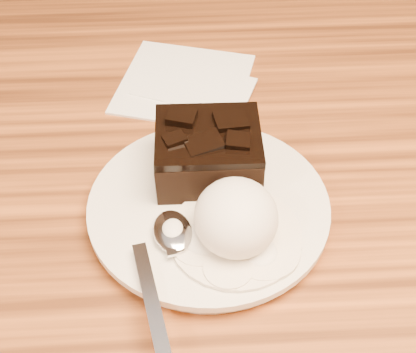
{
  "coord_description": "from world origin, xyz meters",
  "views": [
    {
      "loc": [
        -0.12,
        -0.34,
        1.16
      ],
      "look_at": [
        -0.1,
        0.02,
        0.79
      ],
      "focal_mm": 52.8,
      "sensor_mm": 36.0,
      "label": 1
    }
  ],
  "objects_px": {
    "brownie": "(208,155)",
    "napkin": "(184,82)",
    "plate": "(209,210)",
    "spoon": "(173,233)",
    "ice_cream_scoop": "(236,218)"
  },
  "relations": [
    {
      "from": "napkin",
      "to": "brownie",
      "type": "bearing_deg",
      "value": -83.21
    },
    {
      "from": "brownie",
      "to": "spoon",
      "type": "xyz_separation_m",
      "value": [
        -0.03,
        -0.07,
        -0.02
      ]
    },
    {
      "from": "napkin",
      "to": "spoon",
      "type": "bearing_deg",
      "value": -93.68
    },
    {
      "from": "ice_cream_scoop",
      "to": "spoon",
      "type": "xyz_separation_m",
      "value": [
        -0.05,
        0.0,
        -0.02
      ]
    },
    {
      "from": "plate",
      "to": "ice_cream_scoop",
      "type": "bearing_deg",
      "value": -62.68
    },
    {
      "from": "brownie",
      "to": "spoon",
      "type": "relative_size",
      "value": 0.5
    },
    {
      "from": "plate",
      "to": "brownie",
      "type": "xyz_separation_m",
      "value": [
        0.0,
        0.04,
        0.03
      ]
    },
    {
      "from": "plate",
      "to": "spoon",
      "type": "xyz_separation_m",
      "value": [
        -0.03,
        -0.04,
        0.01
      ]
    },
    {
      "from": "brownie",
      "to": "plate",
      "type": "bearing_deg",
      "value": -92.39
    },
    {
      "from": "spoon",
      "to": "napkin",
      "type": "bearing_deg",
      "value": 74.82
    },
    {
      "from": "ice_cream_scoop",
      "to": "napkin",
      "type": "relative_size",
      "value": 0.53
    },
    {
      "from": "brownie",
      "to": "napkin",
      "type": "height_order",
      "value": "brownie"
    },
    {
      "from": "napkin",
      "to": "plate",
      "type": "bearing_deg",
      "value": -85.01
    },
    {
      "from": "plate",
      "to": "brownie",
      "type": "height_order",
      "value": "brownie"
    },
    {
      "from": "brownie",
      "to": "ice_cream_scoop",
      "type": "xyz_separation_m",
      "value": [
        0.02,
        -0.08,
        0.0
      ]
    }
  ]
}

